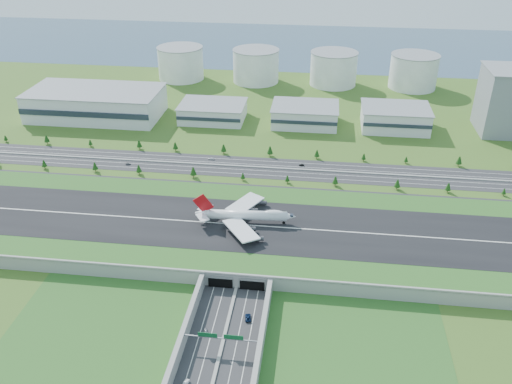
# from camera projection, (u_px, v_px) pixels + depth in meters

# --- Properties ---
(ground) EXTENTS (1200.00, 1200.00, 0.00)m
(ground) POSITION_uv_depth(u_px,v_px,m) (249.00, 236.00, 332.66)
(ground) COLOR #234917
(ground) RESTS_ON ground
(airfield_deck) EXTENTS (520.00, 100.00, 9.20)m
(airfield_deck) POSITION_uv_depth(u_px,v_px,m) (249.00, 231.00, 330.58)
(airfield_deck) COLOR gray
(airfield_deck) RESTS_ON ground
(underpass_road) EXTENTS (38.80, 120.40, 8.00)m
(underpass_road) POSITION_uv_depth(u_px,v_px,m) (219.00, 351.00, 244.73)
(underpass_road) COLOR #28282B
(underpass_road) RESTS_ON ground
(sign_gantry_near) EXTENTS (38.70, 0.70, 9.80)m
(sign_gantry_near) POSITION_uv_depth(u_px,v_px,m) (221.00, 339.00, 246.82)
(sign_gantry_near) COLOR gray
(sign_gantry_near) RESTS_ON ground
(north_expressway) EXTENTS (560.00, 36.00, 0.12)m
(north_expressway) POSITION_uv_depth(u_px,v_px,m) (266.00, 168.00, 415.05)
(north_expressway) COLOR #28282B
(north_expressway) RESTS_ON ground
(tree_row) EXTENTS (505.21, 48.72, 8.45)m
(tree_row) POSITION_uv_depth(u_px,v_px,m) (262.00, 162.00, 413.57)
(tree_row) COLOR #3D2819
(tree_row) RESTS_ON ground
(hangar_west) EXTENTS (120.00, 60.00, 25.00)m
(hangar_west) POSITION_uv_depth(u_px,v_px,m) (96.00, 103.00, 505.74)
(hangar_west) COLOR white
(hangar_west) RESTS_ON ground
(hangar_mid_a) EXTENTS (58.00, 42.00, 15.00)m
(hangar_mid_a) POSITION_uv_depth(u_px,v_px,m) (213.00, 112.00, 500.45)
(hangar_mid_a) COLOR white
(hangar_mid_a) RESTS_ON ground
(hangar_mid_b) EXTENTS (58.00, 42.00, 17.00)m
(hangar_mid_b) POSITION_uv_depth(u_px,v_px,m) (305.00, 115.00, 490.64)
(hangar_mid_b) COLOR white
(hangar_mid_b) RESTS_ON ground
(hangar_mid_c) EXTENTS (58.00, 42.00, 19.00)m
(hangar_mid_c) POSITION_uv_depth(u_px,v_px,m) (395.00, 118.00, 481.39)
(hangar_mid_c) COLOR white
(hangar_mid_c) RESTS_ON ground
(office_tower) EXTENTS (46.00, 46.00, 55.00)m
(office_tower) POSITION_uv_depth(u_px,v_px,m) (509.00, 101.00, 466.58)
(office_tower) COLOR gray
(office_tower) RESTS_ON ground
(fuel_tank_a) EXTENTS (50.00, 50.00, 35.00)m
(fuel_tank_a) POSITION_uv_depth(u_px,v_px,m) (181.00, 63.00, 606.29)
(fuel_tank_a) COLOR silver
(fuel_tank_a) RESTS_ON ground
(fuel_tank_b) EXTENTS (50.00, 50.00, 35.00)m
(fuel_tank_b) POSITION_uv_depth(u_px,v_px,m) (256.00, 66.00, 596.97)
(fuel_tank_b) COLOR silver
(fuel_tank_b) RESTS_ON ground
(fuel_tank_c) EXTENTS (50.00, 50.00, 35.00)m
(fuel_tank_c) POSITION_uv_depth(u_px,v_px,m) (333.00, 69.00, 587.65)
(fuel_tank_c) COLOR silver
(fuel_tank_c) RESTS_ON ground
(fuel_tank_d) EXTENTS (50.00, 50.00, 35.00)m
(fuel_tank_d) POSITION_uv_depth(u_px,v_px,m) (414.00, 72.00, 578.33)
(fuel_tank_d) COLOR silver
(fuel_tank_d) RESTS_ON ground
(bay_water) EXTENTS (1200.00, 260.00, 0.06)m
(bay_water) POSITION_uv_depth(u_px,v_px,m) (296.00, 45.00, 749.10)
(bay_water) COLOR #354D65
(bay_water) RESTS_ON ground
(boeing_747) EXTENTS (62.61, 59.03, 19.35)m
(boeing_747) POSITION_uv_depth(u_px,v_px,m) (245.00, 215.00, 328.97)
(boeing_747) COLOR white
(boeing_747) RESTS_ON airfield_deck
(car_0) EXTENTS (2.86, 4.24, 1.34)m
(car_0) POSITION_uv_depth(u_px,v_px,m) (206.00, 331.00, 259.66)
(car_0) COLOR #A5A6AA
(car_0) RESTS_ON ground
(car_1) EXTENTS (2.87, 5.28, 1.65)m
(car_1) POSITION_uv_depth(u_px,v_px,m) (185.00, 384.00, 231.81)
(car_1) COLOR silver
(car_1) RESTS_ON ground
(car_2) EXTENTS (3.89, 6.53, 1.70)m
(car_2) POSITION_uv_depth(u_px,v_px,m) (248.00, 318.00, 267.80)
(car_2) COLOR #0B1A37
(car_2) RESTS_ON ground
(car_4) EXTENTS (4.28, 2.59, 1.36)m
(car_4) POSITION_uv_depth(u_px,v_px,m) (128.00, 164.00, 419.75)
(car_4) COLOR #555559
(car_4) RESTS_ON ground
(car_5) EXTENTS (4.11, 1.74, 1.32)m
(car_5) POSITION_uv_depth(u_px,v_px,m) (301.00, 165.00, 417.98)
(car_5) COLOR black
(car_5) RESTS_ON ground
(car_7) EXTENTS (5.24, 2.55, 1.47)m
(car_7) POSITION_uv_depth(u_px,v_px,m) (211.00, 159.00, 427.83)
(car_7) COLOR white
(car_7) RESTS_ON ground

